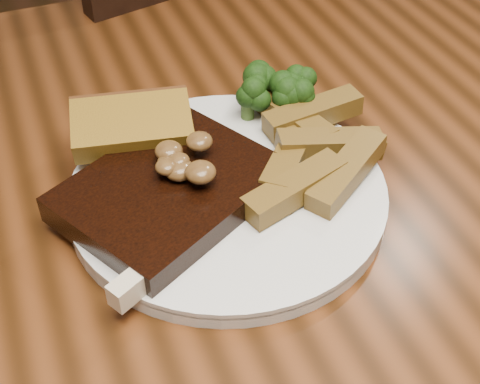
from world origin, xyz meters
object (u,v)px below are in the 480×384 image
object	(u,v)px
plate	(228,195)
chair_far	(195,92)
dining_table	(261,297)
steak	(170,191)
garlic_bread	(135,143)
potato_wedges	(303,155)

from	to	relation	value
plate	chair_far	bearing A→B (deg)	75.51
dining_table	steak	bearing A→B (deg)	147.45
garlic_bread	potato_wedges	size ratio (longest dim) A/B	0.85
dining_table	chair_far	xyz separation A→B (m)	(0.12, 0.56, -0.16)
plate	garlic_bread	world-z (taller)	garlic_bread
potato_wedges	chair_far	bearing A→B (deg)	82.94
steak	chair_far	bearing A→B (deg)	42.41
garlic_bread	potato_wedges	xyz separation A→B (m)	(0.13, -0.07, 0.00)
dining_table	steak	world-z (taller)	steak
steak	potato_wedges	world-z (taller)	same
chair_far	garlic_bread	distance (m)	0.56
chair_far	plate	distance (m)	0.60
chair_far	potato_wedges	distance (m)	0.59
dining_table	potato_wedges	xyz separation A→B (m)	(0.05, 0.04, 0.12)
potato_wedges	garlic_bread	bearing A→B (deg)	151.86
plate	steak	world-z (taller)	steak
dining_table	plate	xyz separation A→B (m)	(-0.02, 0.04, 0.10)
garlic_bread	chair_far	bearing A→B (deg)	77.88
chair_far	garlic_bread	size ratio (longest dim) A/B	8.86
garlic_bread	dining_table	bearing A→B (deg)	-44.99
plate	potato_wedges	world-z (taller)	potato_wedges
chair_far	garlic_bread	bearing A→B (deg)	52.92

